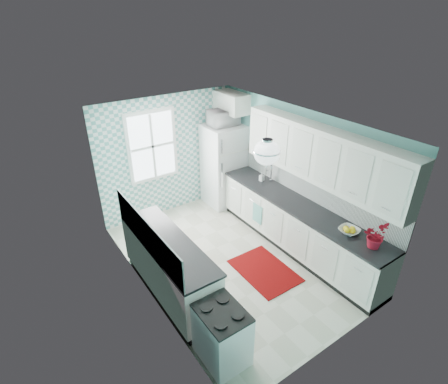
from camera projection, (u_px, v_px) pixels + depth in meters
floor at (230, 260)px, 6.22m from camera, size 3.00×4.40×0.02m
ceiling at (231, 123)px, 5.02m from camera, size 3.00×4.40×0.02m
wall_back at (168, 156)px, 7.22m from camera, size 3.00×0.02×2.50m
wall_front at (342, 277)px, 4.03m from camera, size 3.00×0.02×2.50m
wall_left at (142, 229)px, 4.87m from camera, size 0.02×4.40×2.50m
wall_right at (297, 176)px, 6.38m from camera, size 0.02×4.40×2.50m
accent_wall at (169, 156)px, 7.21m from camera, size 3.00×0.01×2.50m
window at (152, 146)px, 6.87m from camera, size 1.04×0.05×1.44m
backsplash_right at (313, 187)px, 6.11m from camera, size 0.02×3.60×0.51m
backsplash_left at (146, 235)px, 4.85m from camera, size 0.02×2.15×0.51m
upper_cabinets_right at (321, 155)px, 5.55m from camera, size 0.33×3.20×0.90m
upper_cabinet_fridge at (230, 102)px, 7.12m from camera, size 0.40×0.74×0.40m
ceiling_light at (267, 152)px, 4.53m from camera, size 0.34×0.34×0.35m
base_cabinets_right at (297, 228)px, 6.32m from camera, size 0.60×3.60×0.90m
countertop_right at (299, 206)px, 6.08m from camera, size 0.63×3.60×0.04m
base_cabinets_left at (169, 268)px, 5.35m from camera, size 0.60×2.15×0.90m
countertop_left at (168, 243)px, 5.13m from camera, size 0.63×2.15×0.04m
fridge at (224, 165)px, 7.64m from camera, size 0.78×0.78×1.80m
stove at (222, 334)px, 4.33m from camera, size 0.52×0.65×0.78m
sink at (264, 184)px, 6.78m from camera, size 0.48×0.40×0.53m
rug at (265, 271)px, 5.96m from camera, size 0.81×1.15×0.02m
dish_towel at (257, 214)px, 6.68m from camera, size 0.08×0.25×0.38m
fruit_bowl at (349, 231)px, 5.31m from camera, size 0.33×0.33×0.07m
potted_plant at (375, 236)px, 4.94m from camera, size 0.42×0.40×0.38m
soap_bottle at (262, 177)px, 6.85m from camera, size 0.09×0.09×0.18m
microwave at (224, 118)px, 7.14m from camera, size 0.62×0.44×0.33m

